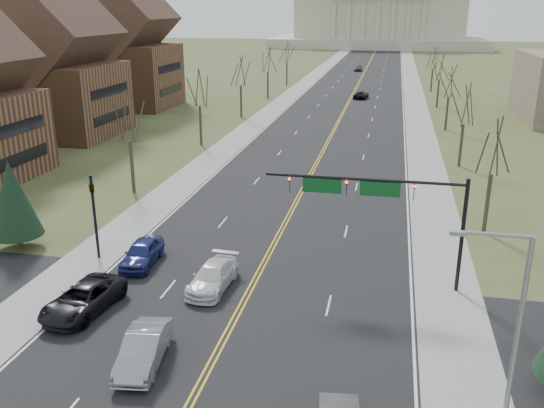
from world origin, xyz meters
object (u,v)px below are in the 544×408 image
at_px(signal_left, 94,208).
at_px(car_sb_outer_lead, 83,299).
at_px(car_far_sb, 358,68).
at_px(car_sb_outer_second, 142,253).
at_px(signal_mast, 379,197).
at_px(car_sb_inner_second, 213,277).
at_px(street_light, 510,331).
at_px(car_far_nb, 361,95).
at_px(car_sb_inner_lead, 144,349).

distance_m(signal_left, car_sb_outer_lead, 8.15).
height_order(car_sb_outer_lead, car_far_sb, car_far_sb).
height_order(signal_left, car_sb_outer_second, signal_left).
distance_m(signal_mast, car_sb_outer_second, 16.28).
relative_size(signal_mast, car_sb_inner_second, 2.32).
bearing_deg(car_far_sb, street_light, -84.53).
bearing_deg(car_far_nb, car_sb_outer_second, 90.65).
xyz_separation_m(signal_left, car_sb_outer_second, (3.44, -0.36, -2.88)).
height_order(signal_left, car_far_nb, signal_left).
bearing_deg(signal_mast, car_sb_inner_lead, -133.65).
height_order(signal_left, car_far_sb, signal_left).
relative_size(car_sb_inner_second, car_far_nb, 1.06).
bearing_deg(car_sb_outer_lead, car_sb_outer_second, 91.83).
relative_size(signal_mast, street_light, 1.34).
bearing_deg(car_sb_inner_second, street_light, -32.46).
bearing_deg(car_sb_inner_second, signal_left, 166.36).
relative_size(street_light, car_sb_outer_second, 1.87).
distance_m(signal_mast, car_sb_inner_second, 11.30).
bearing_deg(car_far_sb, car_sb_inner_lead, -90.97).
xyz_separation_m(car_sb_outer_lead, car_sb_outer_second, (0.63, 6.71, 0.02)).
height_order(signal_mast, signal_left, signal_mast).
distance_m(car_sb_inner_lead, car_sb_inner_second, 8.45).
bearing_deg(car_sb_outer_second, signal_left, 169.96).
height_order(signal_mast, car_sb_outer_lead, signal_mast).
distance_m(signal_left, car_sb_outer_second, 4.50).
height_order(signal_left, car_sb_inner_second, signal_left).
distance_m(street_light, car_far_sb, 142.27).
bearing_deg(car_sb_outer_lead, car_sb_inner_lead, -29.46).
bearing_deg(car_sb_inner_lead, car_sb_outer_second, 106.35).
xyz_separation_m(street_light, car_far_sb, (-14.55, 141.46, -4.38)).
height_order(car_sb_outer_lead, car_sb_inner_second, car_sb_outer_lead).
xyz_separation_m(car_sb_inner_second, car_sb_outer_second, (-5.75, 2.39, 0.07)).
bearing_deg(signal_mast, car_far_sb, 94.14).
xyz_separation_m(car_far_nb, car_far_sb, (-3.74, 49.62, 0.15)).
distance_m(car_sb_inner_lead, car_sb_outer_lead, 6.84).
xyz_separation_m(car_sb_outer_lead, car_far_nb, (10.62, 85.41, -0.12)).
bearing_deg(car_far_nb, car_far_sb, -77.79).
distance_m(car_far_nb, car_far_sb, 49.76).
bearing_deg(signal_left, car_far_nb, 80.27).
xyz_separation_m(signal_mast, car_far_sb, (-9.25, 127.96, -4.92)).
distance_m(signal_left, car_far_nb, 79.54).
relative_size(signal_left, car_sb_inner_lead, 1.20).
bearing_deg(signal_mast, car_far_nb, 94.02).
bearing_deg(car_sb_outer_second, car_far_sb, 83.21).
xyz_separation_m(signal_mast, car_sb_outer_second, (-15.51, -0.36, -4.92)).
bearing_deg(car_sb_outer_second, car_sb_inner_lead, -69.72).
bearing_deg(signal_left, car_sb_outer_second, -6.05).
xyz_separation_m(signal_left, street_light, (24.24, -13.50, 1.51)).
bearing_deg(car_sb_outer_lead, car_far_nb, 90.06).
bearing_deg(car_sb_inner_second, signal_mast, 18.82).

